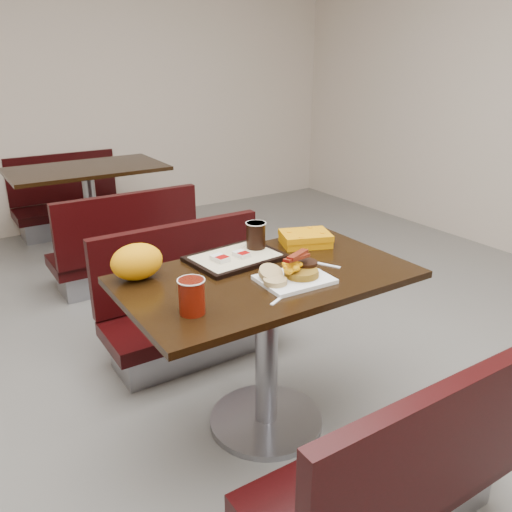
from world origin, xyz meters
TOP-DOWN VIEW (x-y plane):
  - floor at (0.00, 0.00)m, footprint 6.00×7.00m
  - wall_back at (0.00, 3.50)m, footprint 6.00×0.01m
  - table_near at (0.00, 0.00)m, footprint 1.20×0.70m
  - bench_near_s at (0.00, -0.70)m, footprint 1.00×0.46m
  - bench_near_n at (0.00, 0.70)m, footprint 1.00×0.46m
  - table_far at (0.00, 2.60)m, footprint 1.20×0.70m
  - bench_far_s at (0.00, 1.90)m, footprint 1.00×0.46m
  - bench_far_n at (0.00, 3.30)m, footprint 1.00×0.46m
  - platter at (0.05, -0.12)m, footprint 0.29×0.23m
  - pancake_stack at (0.08, -0.12)m, footprint 0.15×0.15m
  - sausage_patty at (0.13, -0.09)m, footprint 0.11×0.11m
  - scrambled_eggs at (0.04, -0.11)m, footprint 0.11×0.10m
  - bacon_strips at (0.06, -0.12)m, footprint 0.18×0.13m
  - muffin_bottom at (-0.05, -0.13)m, footprint 0.10×0.10m
  - muffin_top at (-0.04, -0.07)m, footprint 0.10×0.10m
  - coffee_cup_near at (-0.42, -0.15)m, footprint 0.11×0.11m
  - fork at (-0.11, -0.23)m, footprint 0.13×0.08m
  - knife at (0.26, -0.03)m, footprint 0.10×0.17m
  - condiment_syrup at (-0.00, 0.02)m, footprint 0.04×0.03m
  - condiment_ketchup at (0.02, -0.03)m, footprint 0.04×0.04m
  - tray at (-0.03, 0.21)m, footprint 0.42×0.32m
  - hashbrown_sleeve_left at (-0.11, 0.20)m, footprint 0.07×0.09m
  - hashbrown_sleeve_right at (-0.01, 0.19)m, footprint 0.06×0.08m
  - coffee_cup_far at (0.10, 0.25)m, footprint 0.10×0.10m
  - clamshell at (0.35, 0.20)m, footprint 0.27×0.24m
  - paper_bag at (-0.47, 0.24)m, footprint 0.24×0.20m

SIDE VIEW (x-z plane):
  - floor at x=0.00m, z-range -0.01..0.01m
  - bench_near_s at x=0.00m, z-range 0.00..0.72m
  - bench_near_n at x=0.00m, z-range 0.00..0.72m
  - bench_far_s at x=0.00m, z-range 0.00..0.72m
  - bench_far_n at x=0.00m, z-range 0.00..0.72m
  - table_near at x=0.00m, z-range 0.00..0.75m
  - table_far at x=0.00m, z-range 0.00..0.75m
  - fork at x=-0.11m, z-range 0.75..0.75m
  - knife at x=0.26m, z-range 0.75..0.75m
  - condiment_syrup at x=0.00m, z-range 0.75..0.76m
  - condiment_ketchup at x=0.02m, z-range 0.75..0.76m
  - platter at x=0.05m, z-range 0.75..0.77m
  - tray at x=-0.03m, z-range 0.75..0.77m
  - muffin_bottom at x=-0.05m, z-range 0.77..0.79m
  - hashbrown_sleeve_right at x=-0.01m, z-range 0.77..0.79m
  - hashbrown_sleeve_left at x=-0.11m, z-range 0.77..0.79m
  - clamshell at x=0.35m, z-range 0.75..0.81m
  - pancake_stack at x=0.08m, z-range 0.77..0.80m
  - muffin_top at x=-0.04m, z-range 0.76..0.82m
  - sausage_patty at x=0.13m, z-range 0.80..0.81m
  - coffee_cup_near at x=-0.42m, z-range 0.75..0.88m
  - scrambled_eggs at x=0.04m, z-range 0.80..0.85m
  - paper_bag at x=-0.47m, z-range 0.75..0.90m
  - coffee_cup_far at x=0.10m, z-range 0.77..0.89m
  - bacon_strips at x=0.06m, z-range 0.85..0.86m
  - wall_back at x=0.00m, z-range 0.00..2.80m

